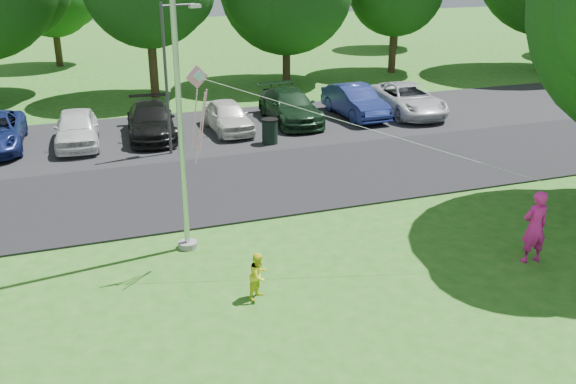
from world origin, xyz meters
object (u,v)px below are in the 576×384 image
object	(u,v)px
street_lamp	(171,65)
woman	(535,227)
kite	(212,100)
trash_can	(270,132)
child_yellow	(259,276)
flagpole	(178,89)

from	to	relation	value
street_lamp	woman	size ratio (longest dim) A/B	2.94
street_lamp	kite	world-z (taller)	street_lamp
trash_can	woman	size ratio (longest dim) A/B	0.55
woman	child_yellow	distance (m)	6.90
flagpole	child_yellow	world-z (taller)	flagpole
child_yellow	trash_can	bearing A→B (deg)	32.24
flagpole	child_yellow	xyz separation A→B (m)	(1.01, -3.04, -3.62)
flagpole	kite	distance (m)	1.24
child_yellow	kite	size ratio (longest dim) A/B	0.14
street_lamp	child_yellow	xyz separation A→B (m)	(-0.19, -11.09, -2.77)
flagpole	kite	world-z (taller)	flagpole
woman	child_yellow	world-z (taller)	woman
woman	kite	xyz separation A→B (m)	(-7.32, 2.52, 3.16)
trash_can	woman	bearing A→B (deg)	-75.48
child_yellow	kite	distance (m)	4.07
street_lamp	child_yellow	world-z (taller)	street_lamp
flagpole	trash_can	size ratio (longest dim) A/B	9.63
trash_can	kite	bearing A→B (deg)	-115.40
woman	trash_can	bearing A→B (deg)	-71.99
trash_can	kite	size ratio (longest dim) A/B	0.13
flagpole	child_yellow	bearing A→B (deg)	-71.68
kite	flagpole	bearing A→B (deg)	108.37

